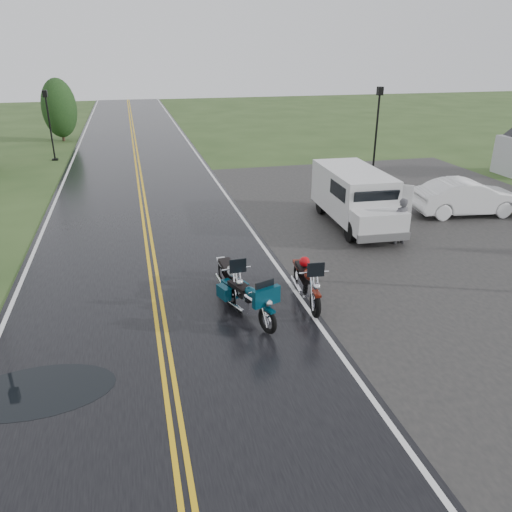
# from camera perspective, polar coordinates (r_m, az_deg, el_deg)

# --- Properties ---
(ground) EXTENTS (120.00, 120.00, 0.00)m
(ground) POSITION_cam_1_polar(r_m,az_deg,el_deg) (12.26, -10.61, -9.09)
(ground) COLOR #2D471E
(ground) RESTS_ON ground
(road) EXTENTS (8.00, 100.00, 0.04)m
(road) POSITION_cam_1_polar(r_m,az_deg,el_deg) (21.43, -12.62, 4.91)
(road) COLOR black
(road) RESTS_ON ground
(parking_pad) EXTENTS (14.00, 24.00, 0.03)m
(parking_pad) POSITION_cam_1_polar(r_m,az_deg,el_deg) (20.20, 20.98, 2.81)
(parking_pad) COLOR black
(parking_pad) RESTS_ON ground
(motorcycle_red) EXTENTS (1.08, 2.47, 1.42)m
(motorcycle_red) POSITION_cam_1_polar(r_m,az_deg,el_deg) (12.55, 6.86, -4.31)
(motorcycle_red) COLOR #531409
(motorcycle_red) RESTS_ON ground
(motorcycle_teal) EXTENTS (1.57, 2.41, 1.34)m
(motorcycle_teal) POSITION_cam_1_polar(r_m,az_deg,el_deg) (11.80, 1.33, -6.23)
(motorcycle_teal) COLOR #052E3D
(motorcycle_teal) RESTS_ON ground
(motorcycle_silver) EXTENTS (1.01, 2.45, 1.42)m
(motorcycle_silver) POSITION_cam_1_polar(r_m,az_deg,el_deg) (12.69, -1.92, -3.84)
(motorcycle_silver) COLOR #A4A6AC
(motorcycle_silver) RESTS_ON ground
(van_white) EXTENTS (2.29, 5.52, 2.13)m
(van_white) POSITION_cam_1_polar(r_m,az_deg,el_deg) (17.65, 10.97, 4.79)
(van_white) COLOR silver
(van_white) RESTS_ON ground
(person_at_van) EXTENTS (0.64, 0.45, 1.64)m
(person_at_van) POSITION_cam_1_polar(r_m,az_deg,el_deg) (17.94, 16.19, 3.76)
(person_at_van) COLOR #444449
(person_at_van) RESTS_ON ground
(sedan_white) EXTENTS (4.51, 2.02, 1.44)m
(sedan_white) POSITION_cam_1_polar(r_m,az_deg,el_deg) (22.18, 22.98, 6.13)
(sedan_white) COLOR white
(sedan_white) RESTS_ON ground
(lamp_post_far_left) EXTENTS (0.35, 0.35, 4.14)m
(lamp_post_far_left) POSITION_cam_1_polar(r_m,az_deg,el_deg) (33.10, -22.49, 13.60)
(lamp_post_far_left) COLOR black
(lamp_post_far_left) RESTS_ON ground
(lamp_post_far_right) EXTENTS (0.39, 0.39, 4.54)m
(lamp_post_far_right) POSITION_cam_1_polar(r_m,az_deg,el_deg) (28.57, 13.61, 13.85)
(lamp_post_far_right) COLOR black
(lamp_post_far_right) RESTS_ON ground
(tree_left_far) EXTENTS (2.46, 2.46, 3.78)m
(tree_left_far) POSITION_cam_1_polar(r_m,az_deg,el_deg) (40.12, -21.48, 14.82)
(tree_left_far) COLOR #1E3D19
(tree_left_far) RESTS_ON ground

